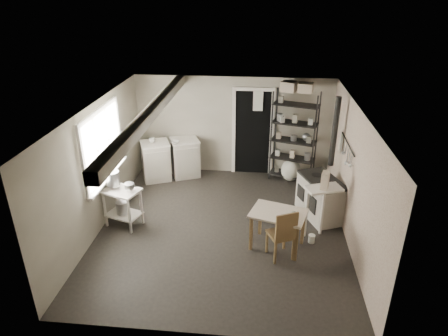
# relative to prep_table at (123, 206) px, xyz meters

# --- Properties ---
(floor) EXTENTS (5.00, 5.00, 0.00)m
(floor) POSITION_rel_prep_table_xyz_m (1.85, 0.07, -0.40)
(floor) COLOR black
(floor) RESTS_ON ground
(ceiling) EXTENTS (5.00, 5.00, 0.00)m
(ceiling) POSITION_rel_prep_table_xyz_m (1.85, 0.07, 1.90)
(ceiling) COLOR beige
(ceiling) RESTS_ON wall_back
(wall_back) EXTENTS (4.50, 0.02, 2.30)m
(wall_back) POSITION_rel_prep_table_xyz_m (1.85, 2.57, 0.75)
(wall_back) COLOR #A59E8D
(wall_back) RESTS_ON ground
(wall_front) EXTENTS (4.50, 0.02, 2.30)m
(wall_front) POSITION_rel_prep_table_xyz_m (1.85, -2.43, 0.75)
(wall_front) COLOR #A59E8D
(wall_front) RESTS_ON ground
(wall_left) EXTENTS (0.02, 5.00, 2.30)m
(wall_left) POSITION_rel_prep_table_xyz_m (-0.40, 0.07, 0.75)
(wall_left) COLOR #A59E8D
(wall_left) RESTS_ON ground
(wall_right) EXTENTS (0.02, 5.00, 2.30)m
(wall_right) POSITION_rel_prep_table_xyz_m (4.10, 0.07, 0.75)
(wall_right) COLOR #A59E8D
(wall_right) RESTS_ON ground
(window) EXTENTS (0.12, 1.76, 1.28)m
(window) POSITION_rel_prep_table_xyz_m (-0.37, 0.27, 1.10)
(window) COLOR white
(window) RESTS_ON wall_left
(doorway) EXTENTS (0.96, 0.10, 2.08)m
(doorway) POSITION_rel_prep_table_xyz_m (2.30, 2.54, 0.60)
(doorway) COLOR white
(doorway) RESTS_ON ground
(ceiling_beam) EXTENTS (0.18, 5.00, 0.18)m
(ceiling_beam) POSITION_rel_prep_table_xyz_m (0.65, 0.07, 1.80)
(ceiling_beam) COLOR white
(ceiling_beam) RESTS_ON ceiling
(wallpaper_panel) EXTENTS (0.01, 5.00, 2.30)m
(wallpaper_panel) POSITION_rel_prep_table_xyz_m (4.09, 0.07, 0.75)
(wallpaper_panel) COLOR beige
(wallpaper_panel) RESTS_ON wall_right
(utensil_rail) EXTENTS (0.06, 1.20, 0.44)m
(utensil_rail) POSITION_rel_prep_table_xyz_m (4.04, 0.67, 1.15)
(utensil_rail) COLOR #A6A7A9
(utensil_rail) RESTS_ON wall_right
(prep_table) EXTENTS (0.76, 0.65, 0.74)m
(prep_table) POSITION_rel_prep_table_xyz_m (0.00, 0.00, 0.00)
(prep_table) COLOR white
(prep_table) RESTS_ON ground
(stockpot) EXTENTS (0.30, 0.30, 0.27)m
(stockpot) POSITION_rel_prep_table_xyz_m (-0.16, 0.06, 0.54)
(stockpot) COLOR #A6A7A9
(stockpot) RESTS_ON prep_table
(saucepan) EXTENTS (0.19, 0.19, 0.10)m
(saucepan) POSITION_rel_prep_table_xyz_m (0.18, -0.03, 0.45)
(saucepan) COLOR #A6A7A9
(saucepan) RESTS_ON prep_table
(bucket) EXTENTS (0.25, 0.25, 0.24)m
(bucket) POSITION_rel_prep_table_xyz_m (-0.01, -0.03, -0.02)
(bucket) COLOR #A6A7A9
(bucket) RESTS_ON prep_table
(base_cabinets) EXTENTS (1.48, 1.06, 0.90)m
(base_cabinets) POSITION_rel_prep_table_xyz_m (0.43, 2.12, 0.06)
(base_cabinets) COLOR beige
(base_cabinets) RESTS_ON ground
(mixing_bowl) EXTENTS (0.30, 0.30, 0.07)m
(mixing_bowl) POSITION_rel_prep_table_xyz_m (0.58, 2.01, 0.55)
(mixing_bowl) COLOR silver
(mixing_bowl) RESTS_ON base_cabinets
(counter_cup) EXTENTS (0.18, 0.18, 0.11)m
(counter_cup) POSITION_rel_prep_table_xyz_m (0.05, 2.02, 0.57)
(counter_cup) COLOR silver
(counter_cup) RESTS_ON base_cabinets
(shelf_rack) EXTENTS (1.06, 0.66, 2.08)m
(shelf_rack) POSITION_rel_prep_table_xyz_m (3.23, 2.24, 0.55)
(shelf_rack) COLOR black
(shelf_rack) RESTS_ON ground
(shelf_jar) EXTENTS (0.12, 0.12, 0.21)m
(shelf_jar) POSITION_rel_prep_table_xyz_m (2.94, 2.23, 0.98)
(shelf_jar) COLOR silver
(shelf_jar) RESTS_ON shelf_rack
(storage_box_a) EXTENTS (0.38, 0.36, 0.21)m
(storage_box_a) POSITION_rel_prep_table_xyz_m (3.04, 2.24, 1.61)
(storage_box_a) COLOR beige
(storage_box_a) RESTS_ON shelf_rack
(storage_box_b) EXTENTS (0.36, 0.34, 0.19)m
(storage_box_b) POSITION_rel_prep_table_xyz_m (3.39, 2.20, 1.59)
(storage_box_b) COLOR beige
(storage_box_b) RESTS_ON shelf_rack
(stove) EXTENTS (0.90, 1.15, 0.80)m
(stove) POSITION_rel_prep_table_xyz_m (3.69, 0.70, 0.04)
(stove) COLOR beige
(stove) RESTS_ON ground
(stovepipe) EXTENTS (0.12, 0.12, 1.38)m
(stovepipe) POSITION_rel_prep_table_xyz_m (3.89, 1.14, 1.19)
(stovepipe) COLOR black
(stovepipe) RESTS_ON stove
(side_ledge) EXTENTS (0.70, 0.52, 0.96)m
(side_ledge) POSITION_rel_prep_table_xyz_m (3.63, 0.05, 0.03)
(side_ledge) COLOR white
(side_ledge) RESTS_ON ground
(oats_box) EXTENTS (0.17, 0.22, 0.30)m
(oats_box) POSITION_rel_prep_table_xyz_m (3.62, 0.03, 0.61)
(oats_box) COLOR beige
(oats_box) RESTS_ON side_ledge
(work_table) EXTENTS (1.05, 0.87, 0.69)m
(work_table) POSITION_rel_prep_table_xyz_m (2.85, -0.41, -0.02)
(work_table) COLOR beige
(work_table) RESTS_ON ground
(table_cup) EXTENTS (0.11, 0.11, 0.09)m
(table_cup) POSITION_rel_prep_table_xyz_m (3.09, -0.53, 0.41)
(table_cup) COLOR silver
(table_cup) RESTS_ON work_table
(chair) EXTENTS (0.51, 0.52, 0.93)m
(chair) POSITION_rel_prep_table_xyz_m (2.89, -0.68, 0.08)
(chair) COLOR brown
(chair) RESTS_ON ground
(flour_sack) EXTENTS (0.54, 0.50, 0.53)m
(flour_sack) POSITION_rel_prep_table_xyz_m (3.21, 2.19, -0.16)
(flour_sack) COLOR silver
(flour_sack) RESTS_ON ground
(floor_crock) EXTENTS (0.13, 0.13, 0.15)m
(floor_crock) POSITION_rel_prep_table_xyz_m (3.47, -0.23, -0.33)
(floor_crock) COLOR silver
(floor_crock) RESTS_ON ground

